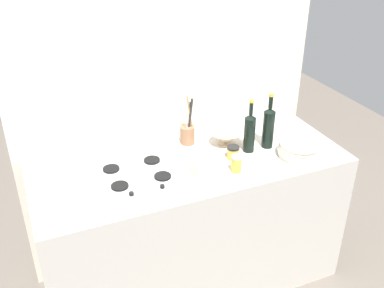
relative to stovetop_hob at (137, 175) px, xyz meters
name	(u,v)px	position (x,y,z in m)	size (l,w,h in m)	color
ground_plane	(192,277)	(0.33, 0.02, -0.91)	(6.00, 6.00, 0.00)	#6B6056
counter_block	(192,224)	(0.33, 0.02, -0.46)	(1.80, 0.70, 0.90)	beige
backsplash_panel	(167,78)	(0.33, 0.40, 0.37)	(1.90, 0.06, 2.56)	beige
stovetop_hob	(137,175)	(0.00, 0.00, 0.00)	(0.47, 0.40, 0.04)	#B2B2B7
plate_stack	(299,149)	(0.94, -0.15, 0.03)	(0.24, 0.24, 0.09)	silver
wine_bottle_leftmost	(250,132)	(0.70, 0.02, 0.11)	(0.07, 0.07, 0.33)	black
wine_bottle_mid_left	(269,127)	(0.82, 0.02, 0.12)	(0.07, 0.07, 0.34)	black
mixing_bowl	(226,138)	(0.60, 0.14, 0.03)	(0.18, 0.18, 0.08)	beige
butter_dish	(204,167)	(0.35, -0.10, 0.02)	(0.14, 0.10, 0.07)	silver
utensil_crock	(188,133)	(0.40, 0.24, 0.06)	(0.09, 0.09, 0.31)	#996B4C
condiment_jar_front	(236,164)	(0.52, -0.16, 0.04)	(0.06, 0.06, 0.10)	gold
condiment_jar_rear	(233,152)	(0.57, -0.03, 0.03)	(0.07, 0.07, 0.08)	gold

